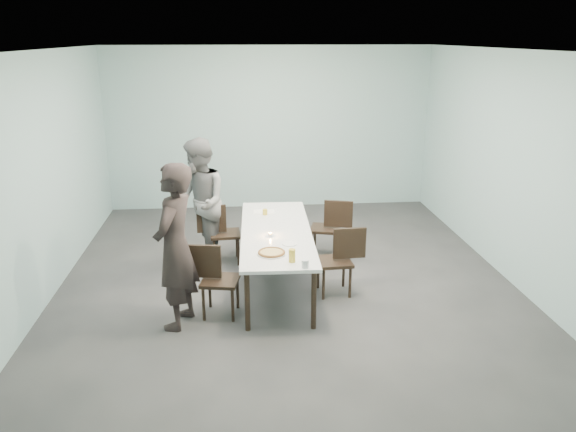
{
  "coord_description": "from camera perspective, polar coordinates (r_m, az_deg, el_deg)",
  "views": [
    {
      "loc": [
        -0.62,
        -6.95,
        3.17
      ],
      "look_at": [
        0.0,
        -0.28,
        1.0
      ],
      "focal_mm": 35.0,
      "sensor_mm": 36.0,
      "label": 1
    }
  ],
  "objects": [
    {
      "name": "room_shell",
      "position": [
        7.07,
        -0.21,
        8.62
      ],
      "size": [
        6.02,
        7.02,
        3.01
      ],
      "color": "#9ABEC2",
      "rests_on": "ground"
    },
    {
      "name": "chair_far_left",
      "position": [
        8.13,
        -6.97,
        -1.37
      ],
      "size": [
        0.62,
        0.44,
        0.87
      ],
      "rotation": [
        0.0,
        0.0,
        0.06
      ],
      "color": "black",
      "rests_on": "ground"
    },
    {
      "name": "menu",
      "position": [
        8.05,
        -2.46,
        0.44
      ],
      "size": [
        0.31,
        0.23,
        0.01
      ],
      "primitive_type": "cube",
      "rotation": [
        0.0,
        0.0,
        -0.03
      ],
      "color": "silver",
      "rests_on": "table"
    },
    {
      "name": "pizza",
      "position": [
        6.5,
        -1.69,
        -3.74
      ],
      "size": [
        0.34,
        0.34,
        0.04
      ],
      "color": "white",
      "rests_on": "table"
    },
    {
      "name": "chair_near_left",
      "position": [
        6.63,
        -7.6,
        -5.96
      ],
      "size": [
        0.64,
        0.49,
        0.87
      ],
      "rotation": [
        0.0,
        0.0,
        -0.17
      ],
      "color": "black",
      "rests_on": "ground"
    },
    {
      "name": "chair_far_right",
      "position": [
        8.31,
        4.36,
        -0.85
      ],
      "size": [
        0.65,
        0.52,
        0.87
      ],
      "rotation": [
        0.0,
        0.0,
        2.88
      ],
      "color": "black",
      "rests_on": "ground"
    },
    {
      "name": "chair_near_right",
      "position": [
        7.15,
        5.37,
        -4.08
      ],
      "size": [
        0.62,
        0.44,
        0.87
      ],
      "rotation": [
        0.0,
        0.0,
        3.2
      ],
      "color": "black",
      "rests_on": "ground"
    },
    {
      "name": "water_tumbler",
      "position": [
        6.13,
        1.75,
        -4.87
      ],
      "size": [
        0.08,
        0.08,
        0.09
      ],
      "primitive_type": "cylinder",
      "color": "silver",
      "rests_on": "table"
    },
    {
      "name": "side_plate",
      "position": [
        6.81,
        0.16,
        -2.84
      ],
      "size": [
        0.18,
        0.18,
        0.01
      ],
      "primitive_type": "cylinder",
      "color": "white",
      "rests_on": "table"
    },
    {
      "name": "table",
      "position": [
        7.29,
        -1.21,
        -1.93
      ],
      "size": [
        0.98,
        2.63,
        0.75
      ],
      "rotation": [
        0.0,
        0.0,
        -0.03
      ],
      "color": "white",
      "rests_on": "ground"
    },
    {
      "name": "tealight",
      "position": [
        7.07,
        -1.8,
        -1.92
      ],
      "size": [
        0.06,
        0.06,
        0.05
      ],
      "color": "silver",
      "rests_on": "table"
    },
    {
      "name": "diner_far",
      "position": [
        8.0,
        -8.98,
        1.32
      ],
      "size": [
        0.89,
        1.03,
        1.83
      ],
      "primitive_type": "imported",
      "rotation": [
        0.0,
        0.0,
        -1.32
      ],
      "color": "slate",
      "rests_on": "ground"
    },
    {
      "name": "diner_near",
      "position": [
        6.31,
        -11.38,
        -3.09
      ],
      "size": [
        0.63,
        0.79,
        1.89
      ],
      "primitive_type": "imported",
      "rotation": [
        0.0,
        0.0,
        -1.87
      ],
      "color": "black",
      "rests_on": "ground"
    },
    {
      "name": "beer_glass",
      "position": [
        6.26,
        0.41,
        -4.05
      ],
      "size": [
        0.08,
        0.08,
        0.15
      ],
      "primitive_type": "cylinder",
      "color": "gold",
      "rests_on": "table"
    },
    {
      "name": "ground",
      "position": [
        7.66,
        -0.19,
        -6.5
      ],
      "size": [
        7.0,
        7.0,
        0.0
      ],
      "primitive_type": "plane",
      "color": "#333335",
      "rests_on": "ground"
    },
    {
      "name": "amber_tumbler",
      "position": [
        7.91,
        -2.35,
        0.41
      ],
      "size": [
        0.07,
        0.07,
        0.08
      ],
      "primitive_type": "cylinder",
      "color": "gold",
      "rests_on": "table"
    }
  ]
}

